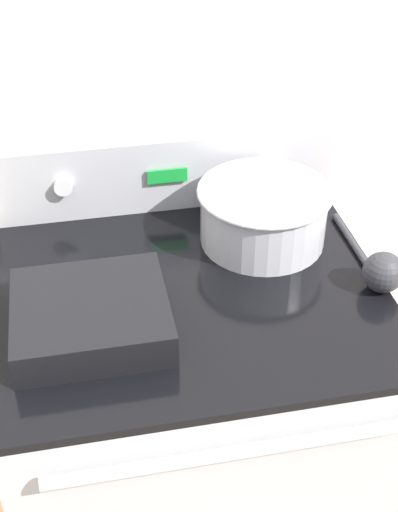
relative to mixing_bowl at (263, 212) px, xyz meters
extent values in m
cube|color=silver|center=(-0.18, 0.24, 0.23)|extent=(8.00, 0.05, 2.50)
cube|color=#BCBCC1|center=(-0.18, -0.13, -0.56)|extent=(0.76, 0.67, 0.93)
cube|color=black|center=(-0.18, -0.13, -0.08)|extent=(0.76, 0.67, 0.02)
cylinder|color=silver|center=(-0.18, -0.48, -0.15)|extent=(0.63, 0.02, 0.02)
cube|color=#BCBCC1|center=(-0.18, 0.18, 0.01)|extent=(0.76, 0.05, 0.17)
cylinder|color=white|center=(-0.41, 0.15, 0.02)|extent=(0.04, 0.02, 0.04)
cylinder|color=white|center=(0.05, 0.15, 0.02)|extent=(0.04, 0.02, 0.04)
cube|color=green|center=(-0.18, 0.15, 0.02)|extent=(0.09, 0.01, 0.03)
cylinder|color=silver|center=(0.00, 0.00, -0.01)|extent=(0.27, 0.27, 0.13)
torus|color=silver|center=(0.00, 0.00, 0.05)|extent=(0.28, 0.28, 0.01)
cylinder|color=beige|center=(0.00, 0.00, 0.04)|extent=(0.25, 0.25, 0.02)
cube|color=black|center=(-0.38, -0.22, -0.04)|extent=(0.28, 0.25, 0.07)
cube|color=#B2894C|center=(-0.38, -0.22, -0.02)|extent=(0.25, 0.22, 0.04)
cylinder|color=#333338|center=(0.19, -0.08, -0.07)|extent=(0.01, 0.26, 0.01)
sphere|color=#333338|center=(0.19, -0.21, -0.03)|extent=(0.08, 0.08, 0.08)
camera|label=1|loc=(-0.38, -1.22, 0.81)|focal=50.00mm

